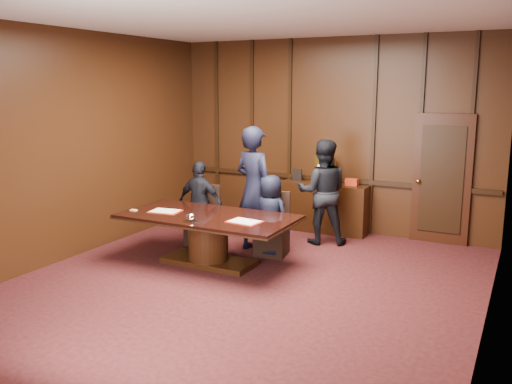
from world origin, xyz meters
TOP-DOWN VIEW (x-y plane):
  - room at (0.07, 0.14)m, footprint 7.00×7.04m
  - sideboard at (0.00, 3.26)m, footprint 1.60×0.45m
  - conference_table at (-0.90, 0.70)m, footprint 2.62×1.32m
  - folder_left at (-1.59, 0.58)m, footprint 0.50×0.39m
  - folder_right at (-0.21, 0.57)m, footprint 0.49×0.38m
  - inkstand at (-0.90, 0.25)m, footprint 0.20×0.14m
  - notepad at (-2.07, 0.42)m, footprint 0.10×0.07m
  - chair_left at (-1.55, 1.58)m, footprint 0.54×0.54m
  - chair_right at (-0.25, 1.58)m, footprint 0.55×0.55m
  - signatory_left at (-1.55, 1.50)m, footprint 0.84×0.36m
  - signatory_right at (-0.25, 1.50)m, footprint 0.69×0.51m
  - witness_left at (-0.60, 1.63)m, footprint 0.85×0.68m
  - witness_right at (0.22, 2.55)m, footprint 1.05×0.94m

SIDE VIEW (x-z plane):
  - chair_left at x=-1.55m, z-range -0.20..0.79m
  - chair_right at x=-0.25m, z-range -0.20..0.79m
  - sideboard at x=0.00m, z-range -0.28..1.26m
  - conference_table at x=-0.90m, z-range 0.13..0.89m
  - signatory_right at x=-0.25m, z-range 0.00..1.29m
  - signatory_left at x=-1.55m, z-range 0.00..1.43m
  - notepad at x=-2.07m, z-range 0.76..0.77m
  - folder_left at x=-1.59m, z-range 0.76..0.78m
  - folder_right at x=-0.21m, z-range 0.76..0.78m
  - inkstand at x=-0.90m, z-range 0.76..0.87m
  - witness_right at x=0.22m, z-range 0.00..1.77m
  - witness_left at x=-0.60m, z-range 0.00..2.03m
  - room at x=0.07m, z-range -0.03..3.47m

